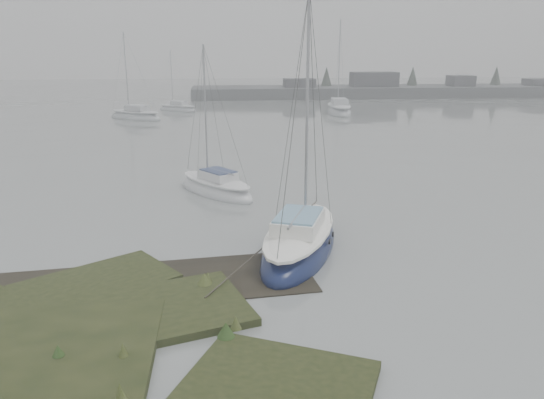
% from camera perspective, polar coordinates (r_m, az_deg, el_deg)
% --- Properties ---
extents(ground, '(160.00, 160.00, 0.00)m').
position_cam_1_polar(ground, '(39.73, -4.86, 6.80)').
color(ground, gray).
rests_on(ground, ground).
extents(far_shoreline, '(60.00, 8.00, 4.15)m').
position_cam_1_polar(far_shoreline, '(76.39, 15.68, 11.27)').
color(far_shoreline, '#4C4F51').
rests_on(far_shoreline, ground).
extents(sailboat_main, '(4.05, 6.43, 8.64)m').
position_cam_1_polar(sailboat_main, '(16.96, 3.01, -4.76)').
color(sailboat_main, '#0D163C').
rests_on(sailboat_main, ground).
extents(sailboat_white, '(4.19, 4.95, 6.95)m').
position_cam_1_polar(sailboat_white, '(23.92, -6.03, 1.21)').
color(sailboat_white, silver).
rests_on(sailboat_white, ground).
extents(sailboat_far_a, '(5.90, 5.01, 8.30)m').
position_cam_1_polar(sailboat_far_a, '(51.00, -14.47, 8.66)').
color(sailboat_far_a, '#B5BABF').
rests_on(sailboat_far_a, ground).
extents(sailboat_far_b, '(2.78, 7.04, 9.72)m').
position_cam_1_polar(sailboat_far_b, '(54.27, 7.21, 9.49)').
color(sailboat_far_b, '#A2A8AC').
rests_on(sailboat_far_b, ground).
extents(sailboat_far_c, '(4.69, 3.96, 6.58)m').
position_cam_1_polar(sailboat_far_c, '(56.98, -10.11, 9.57)').
color(sailboat_far_c, '#B7BBC2').
rests_on(sailboat_far_c, ground).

